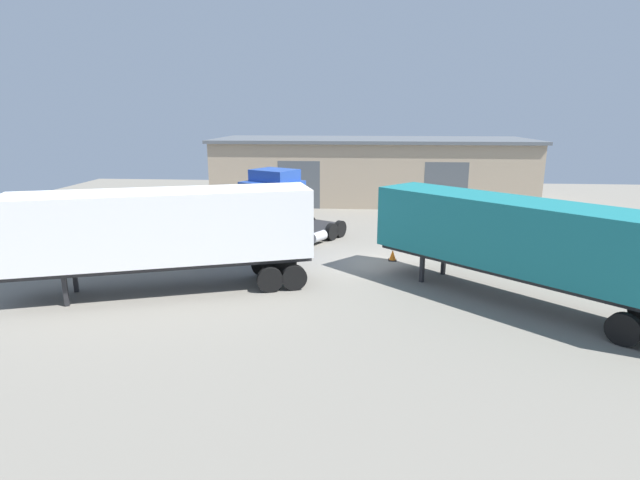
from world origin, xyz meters
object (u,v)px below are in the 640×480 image
tractor_unit_blue (279,213)px  oil_drum (496,244)px  container_trailer_orange (521,238)px  container_trailer_black (165,229)px  traffic_cone (393,255)px  gravel_pile (487,222)px

tractor_unit_blue → oil_drum: tractor_unit_blue is taller
container_trailer_orange → container_trailer_black: size_ratio=0.88×
tractor_unit_blue → traffic_cone: tractor_unit_blue is taller
container_trailer_black → tractor_unit_blue: bearing=-136.2°
oil_drum → traffic_cone: bearing=-160.8°
container_trailer_black → oil_drum: container_trailer_black is taller
container_trailer_black → gravel_pile: 19.73m
tractor_unit_blue → gravel_pile: tractor_unit_blue is taller
tractor_unit_blue → oil_drum: bearing=122.2°
tractor_unit_blue → container_trailer_black: tractor_unit_blue is taller
container_trailer_orange → traffic_cone: container_trailer_orange is taller
tractor_unit_blue → traffic_cone: 6.32m
tractor_unit_blue → gravel_pile: 13.29m
gravel_pile → traffic_cone: bearing=-131.9°
oil_drum → traffic_cone: (-5.46, -1.90, -0.19)m
oil_drum → container_trailer_orange: bearing=-98.5°
container_trailer_orange → oil_drum: container_trailer_orange is taller
container_trailer_black → traffic_cone: (9.33, 5.15, -2.36)m
tractor_unit_blue → oil_drum: (11.34, 0.43, -1.58)m
tractor_unit_blue → gravel_pile: size_ratio=1.94×
container_trailer_orange → oil_drum: size_ratio=11.83×
traffic_cone → oil_drum: bearing=19.2°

